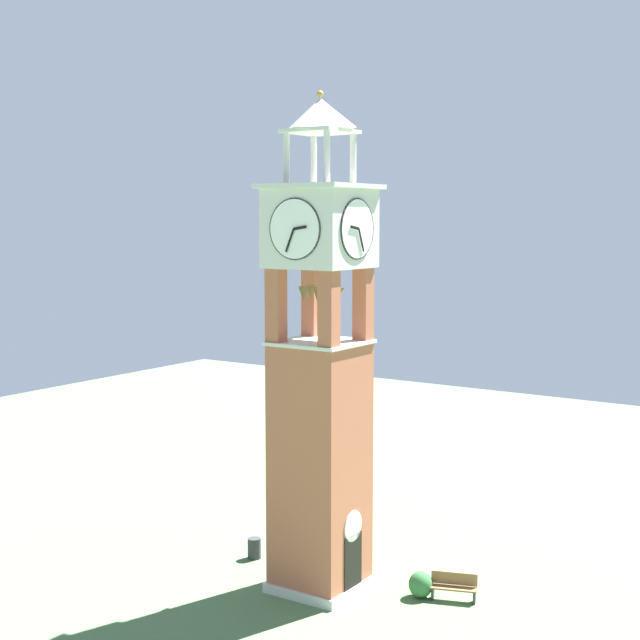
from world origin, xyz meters
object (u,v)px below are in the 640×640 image
(clock_tower, at_px, (320,386))
(lamp_post, at_px, (361,477))
(park_bench, at_px, (454,587))
(trash_bin, at_px, (254,548))

(clock_tower, distance_m, lamp_post, 7.46)
(clock_tower, height_order, park_bench, clock_tower)
(clock_tower, xyz_separation_m, park_bench, (1.71, -4.45, -6.87))
(clock_tower, bearing_deg, trash_bin, 74.20)
(park_bench, xyz_separation_m, lamp_post, (3.78, 6.07, 2.08))
(park_bench, xyz_separation_m, trash_bin, (-0.63, 8.26, -0.08))
(lamp_post, bearing_deg, park_bench, -121.89)
(lamp_post, relative_size, trash_bin, 4.59)
(park_bench, distance_m, lamp_post, 7.45)
(clock_tower, height_order, trash_bin, clock_tower)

